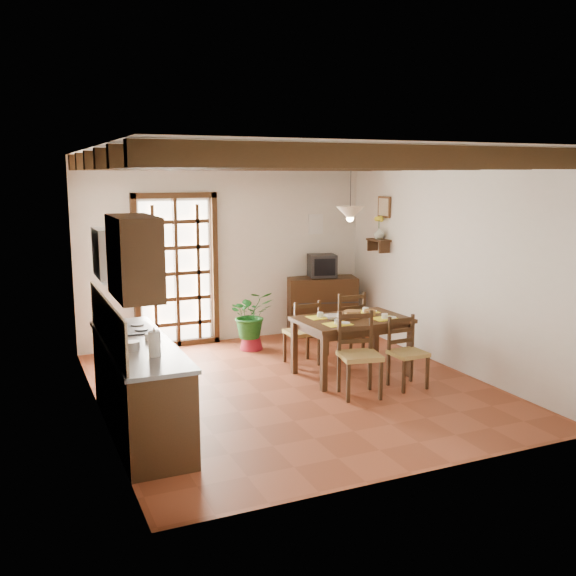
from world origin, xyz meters
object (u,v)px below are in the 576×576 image
dining_table (352,325)px  chair_far_right (346,337)px  crt_tv (322,266)px  potted_plant (251,312)px  sideboard (322,306)px  chair_far_left (302,344)px  kitchen_counter (139,386)px  chair_near_left (359,370)px  pendant_lamp (350,212)px  chair_near_right (407,365)px

dining_table → chair_far_right: bearing=64.0°
crt_tv → potted_plant: (-1.37, -0.42, -0.54)m
sideboard → chair_far_left: bearing=-110.7°
kitchen_counter → chair_near_left: 2.54m
chair_far_left → chair_far_right: size_ratio=0.94×
chair_far_left → sideboard: bearing=-127.5°
kitchen_counter → pendant_lamp: size_ratio=2.66×
chair_near_left → chair_far_left: bearing=104.2°
kitchen_counter → chair_far_left: (2.46, 1.44, -0.19)m
sideboard → crt_tv: 0.65m
potted_plant → chair_far_left: bearing=-68.7°
chair_far_left → sideboard: 1.71m
chair_far_left → pendant_lamp: size_ratio=1.06×
dining_table → chair_near_left: chair_near_left is taller
kitchen_counter → potted_plant: size_ratio=1.23×
kitchen_counter → dining_table: (2.84, 0.75, 0.18)m
chair_near_right → dining_table: bearing=116.9°
kitchen_counter → sideboard: bearing=39.3°
pendant_lamp → chair_near_right: bearing=-64.3°
kitchen_counter → pendant_lamp: (2.84, 0.85, 1.60)m
chair_near_left → chair_far_right: 1.56m
dining_table → chair_far_left: chair_far_left is taller
dining_table → pendant_lamp: 1.43m
chair_near_left → crt_tv: size_ratio=1.99×
pendant_lamp → chair_far_right: bearing=63.5°
chair_near_left → chair_far_right: size_ratio=1.02×
chair_far_right → crt_tv: 1.60m
chair_near_left → crt_tv: crt_tv is taller
sideboard → chair_near_left: bearing=-93.3°
chair_near_left → potted_plant: (-0.45, 2.37, 0.26)m
chair_far_left → potted_plant: potted_plant is taller
dining_table → potted_plant: size_ratio=0.78×
kitchen_counter → sideboard: kitchen_counter is taller
chair_near_left → pendant_lamp: pendant_lamp is taller
crt_tv → pendant_lamp: pendant_lamp is taller
chair_far_right → potted_plant: 1.44m
chair_near_left → pendant_lamp: bearing=80.8°
chair_near_right → potted_plant: potted_plant is taller
kitchen_counter → crt_tv: (3.45, 2.82, 0.64)m
sideboard → pendant_lamp: size_ratio=1.29×
chair_near_left → sideboard: (0.92, 2.79, 0.16)m
kitchen_counter → chair_near_left: kitchen_counter is taller
kitchen_counter → crt_tv: kitchen_counter is taller
kitchen_counter → chair_far_left: 2.86m
kitchen_counter → pendant_lamp: 3.37m
dining_table → crt_tv: (0.61, 2.06, 0.46)m
chair_near_left → crt_tv: (0.92, 2.78, 0.81)m
chair_near_right → sideboard: bearing=83.2°
chair_near_left → dining_table: bearing=78.2°
kitchen_counter → crt_tv: 4.50m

